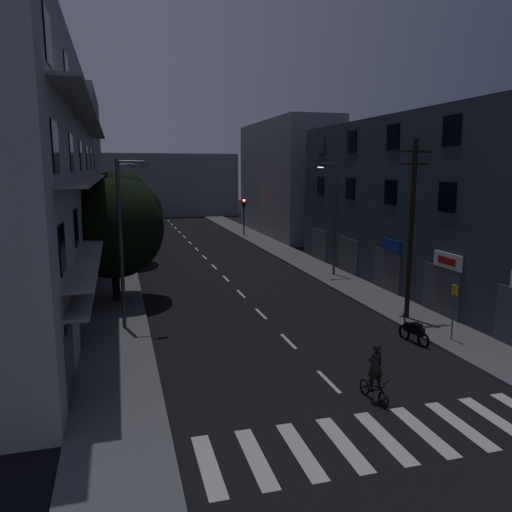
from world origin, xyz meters
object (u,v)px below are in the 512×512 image
bus_stop_sign (454,302)px  cyclist (375,381)px  motorcycle (414,332)px  utility_pole (411,227)px

bus_stop_sign → cyclist: bus_stop_sign is taller
bus_stop_sign → motorcycle: size_ratio=1.31×
motorcycle → cyclist: 6.49m
bus_stop_sign → motorcycle: bearing=162.7°
bus_stop_sign → motorcycle: bus_stop_sign is taller
cyclist → utility_pole: bearing=44.4°
motorcycle → bus_stop_sign: bearing=-26.7°
utility_pole → motorcycle: bearing=-117.1°
utility_pole → cyclist: utility_pole is taller
bus_stop_sign → motorcycle: (-1.61, 0.50, -1.40)m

